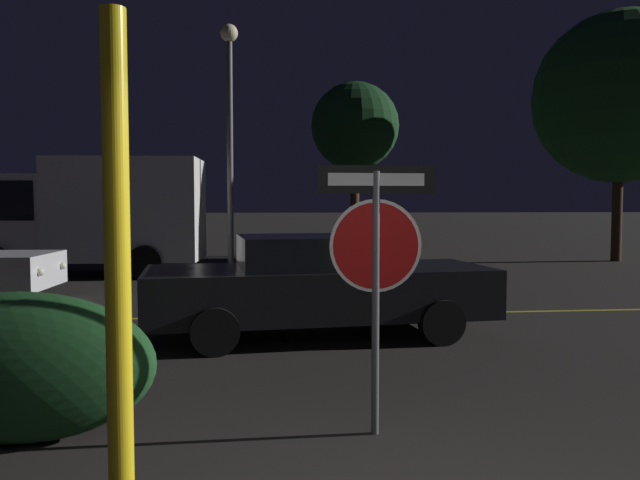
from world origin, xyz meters
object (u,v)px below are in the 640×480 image
Objects in this scene: delivery_truck at (81,212)px; stop_sign at (376,244)px; yellow_pole_left at (118,298)px; tree_1 at (620,98)px; passing_car_2 at (317,285)px; hedge_bush_1 at (16,368)px; tree_0 at (355,127)px; street_lamp at (230,111)px.

stop_sign is at bearing -152.60° from delivery_truck.
delivery_truck is at bearing 105.88° from yellow_pole_left.
passing_car_2 is at bearing -135.79° from tree_1.
hedge_bush_1 is 12.10m from delivery_truck.
hedge_bush_1 is 0.34× the size of tree_0.
street_lamp reaches higher than hedge_bush_1.
tree_0 is (4.17, 18.98, 3.19)m from yellow_pole_left.
stop_sign is at bearing 47.46° from yellow_pole_left.
street_lamp is at bearing 97.40° from stop_sign.
yellow_pole_left is 20.51m from tree_1.
tree_0 is 0.77× the size of tree_1.
hedge_bush_1 is at bearing -133.57° from tree_1.
tree_0 is 8.67m from tree_1.
tree_1 reaches higher than passing_car_2.
delivery_truck is at bearing -171.60° from tree_1.
stop_sign is 0.43× the size of passing_car_2.
stop_sign is 0.35× the size of tree_0.
tree_1 is (16.13, 2.38, 3.60)m from delivery_truck.
yellow_pole_left is 0.45× the size of delivery_truck.
delivery_truck reaches higher than hedge_bush_1.
delivery_truck reaches higher than yellow_pole_left.
tree_1 is at bearing 52.67° from stop_sign.
street_lamp reaches higher than passing_car_2.
yellow_pole_left reaches higher than passing_car_2.
yellow_pole_left is 0.43× the size of street_lamp.
hedge_bush_1 is 4.54m from passing_car_2.
street_lamp is at bearing -89.01° from delivery_truck.
tree_1 is (8.10, -3.01, 0.67)m from tree_0.
street_lamp reaches higher than yellow_pole_left.
tree_0 reaches higher than stop_sign.
tree_1 reaches higher than hedge_bush_1.
stop_sign is 1.01× the size of hedge_bush_1.
yellow_pole_left is 1.31× the size of hedge_bush_1.
hedge_bush_1 is (-1.17, 1.84, -0.80)m from yellow_pole_left.
tree_0 reaches higher than yellow_pole_left.
tree_1 reaches higher than tree_0.
street_lamp is at bearing -127.24° from tree_0.
yellow_pole_left is 0.45× the size of tree_0.
delivery_truck is (-5.37, 8.08, 0.93)m from passing_car_2.
delivery_truck reaches higher than stop_sign.
tree_1 reaches higher than stop_sign.
hedge_bush_1 is (-2.78, 0.09, -0.94)m from stop_sign.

